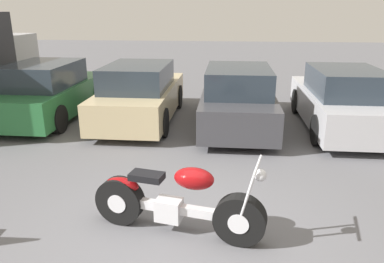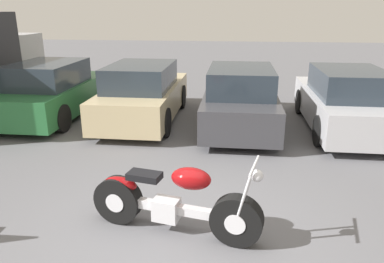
{
  "view_description": "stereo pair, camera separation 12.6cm",
  "coord_description": "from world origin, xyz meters",
  "views": [
    {
      "loc": [
        0.56,
        -4.18,
        2.85
      ],
      "look_at": [
        -0.01,
        1.82,
        0.85
      ],
      "focal_mm": 35.0,
      "sensor_mm": 36.0,
      "label": 1
    },
    {
      "loc": [
        0.69,
        -4.17,
        2.85
      ],
      "look_at": [
        -0.01,
        1.82,
        0.85
      ],
      "focal_mm": 35.0,
      "sensor_mm": 36.0,
      "label": 2
    }
  ],
  "objects": [
    {
      "name": "ground_plane",
      "position": [
        0.0,
        0.0,
        0.0
      ],
      "size": [
        60.0,
        60.0,
        0.0
      ],
      "primitive_type": "plane",
      "color": "slate"
    },
    {
      "name": "motorcycle",
      "position": [
        -0.07,
        0.11,
        0.43
      ],
      "size": [
        2.32,
        0.89,
        1.11
      ],
      "color": "black",
      "rests_on": "ground_plane"
    },
    {
      "name": "parked_car_green",
      "position": [
        -4.2,
        5.24,
        0.7
      ],
      "size": [
        1.79,
        4.26,
        1.51
      ],
      "color": "#286B38",
      "rests_on": "ground_plane"
    },
    {
      "name": "parked_car_champagne",
      "position": [
        -1.69,
        5.2,
        0.7
      ],
      "size": [
        1.79,
        4.26,
        1.51
      ],
      "color": "#C6B284",
      "rests_on": "ground_plane"
    },
    {
      "name": "parked_car_dark_grey",
      "position": [
        0.82,
        4.95,
        0.7
      ],
      "size": [
        1.79,
        4.26,
        1.51
      ],
      "color": "#3D3D42",
      "rests_on": "ground_plane"
    },
    {
      "name": "parked_car_silver",
      "position": [
        3.33,
        4.96,
        0.7
      ],
      "size": [
        1.79,
        4.26,
        1.51
      ],
      "color": "#BCBCC1",
      "rests_on": "ground_plane"
    }
  ]
}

